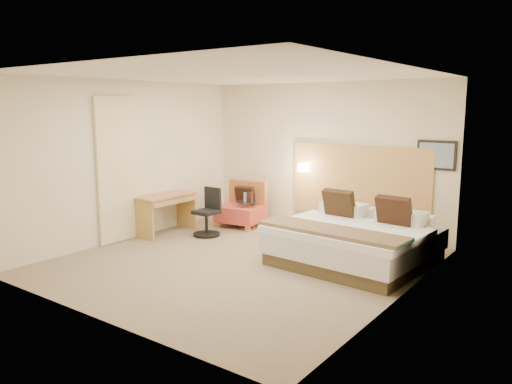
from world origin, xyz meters
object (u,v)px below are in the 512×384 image
Objects in this scene: bed at (356,240)px; side_table at (248,213)px; lounge_chair at (242,208)px; desk_chair at (208,216)px; desk at (167,203)px.

bed is 4.45× the size of side_table.
side_table is (0.18, -0.06, -0.06)m from lounge_chair.
lounge_chair is at bearing 88.65° from desk_chair.
lounge_chair reaches higher than desk.
bed reaches higher than desk_chair.
desk_chair is (-0.02, -0.96, 0.01)m from lounge_chair.
lounge_chair is 0.78× the size of desk.
lounge_chair reaches higher than side_table.
bed is 2.90m from lounge_chair.
side_table is 0.43× the size of desk.
desk_chair is at bearing -91.35° from lounge_chair.
desk_chair is (-2.79, -0.10, 0.02)m from bed.
desk is (-0.89, -1.23, 0.29)m from side_table.
bed is at bearing 2.02° from desk_chair.
side_table is at bearing 53.87° from desk.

